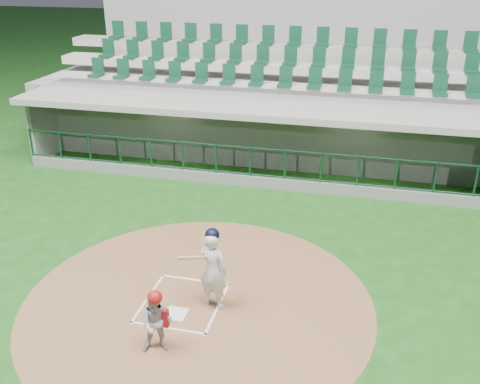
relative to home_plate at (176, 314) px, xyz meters
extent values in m
plane|color=#144213|center=(0.00, 0.70, -0.02)|extent=(120.00, 120.00, 0.00)
cylinder|color=brown|center=(0.30, 0.50, -0.02)|extent=(7.20, 7.20, 0.01)
cube|color=silver|center=(0.00, 0.00, 0.00)|extent=(0.43, 0.43, 0.02)
cube|color=silver|center=(-0.75, 0.40, 0.00)|extent=(0.05, 1.80, 0.01)
cube|color=white|center=(0.75, 0.40, 0.00)|extent=(0.05, 1.80, 0.01)
cube|color=white|center=(0.00, 1.25, 0.00)|extent=(1.55, 0.05, 0.01)
cube|color=silver|center=(0.00, -0.45, 0.00)|extent=(1.55, 0.05, 0.01)
cube|color=slate|center=(0.00, 8.20, -0.57)|extent=(15.00, 3.00, 0.10)
cube|color=gray|center=(0.00, 9.80, 0.83)|extent=(15.00, 0.20, 2.70)
cube|color=beige|center=(0.00, 9.68, 1.08)|extent=(13.50, 0.04, 0.90)
cube|color=gray|center=(-7.50, 8.20, 0.83)|extent=(0.20, 3.00, 2.70)
cube|color=gray|center=(0.00, 7.95, 2.28)|extent=(15.40, 3.50, 0.20)
cube|color=slate|center=(0.00, 6.65, 0.13)|extent=(15.00, 0.15, 0.40)
cube|color=black|center=(0.00, 6.65, 1.70)|extent=(15.00, 0.01, 0.95)
cube|color=brown|center=(0.00, 9.25, -0.30)|extent=(12.75, 0.40, 0.45)
cube|color=white|center=(-3.00, 8.20, 2.15)|extent=(1.30, 0.35, 0.04)
cube|color=white|center=(3.00, 8.20, 2.15)|extent=(1.30, 0.35, 0.04)
imported|color=#A91B12|center=(-4.46, 8.87, 0.24)|extent=(1.07, 0.73, 1.53)
imported|color=maroon|center=(-1.63, 8.85, 0.35)|extent=(1.05, 0.50, 1.73)
imported|color=#B51B13|center=(2.16, 8.97, 0.29)|extent=(0.88, 0.65, 1.63)
imported|color=maroon|center=(5.96, 9.09, 0.31)|extent=(1.56, 0.52, 1.67)
cube|color=gray|center=(0.00, 11.45, 1.13)|extent=(17.00, 6.50, 2.50)
cube|color=#A5A095|center=(0.00, 9.95, 2.28)|extent=(16.60, 0.95, 0.30)
cube|color=#ABA49A|center=(0.00, 10.90, 2.83)|extent=(16.60, 0.95, 0.30)
cube|color=gray|center=(0.00, 11.85, 3.38)|extent=(16.60, 0.95, 0.30)
cube|color=gray|center=(0.00, 14.80, 2.50)|extent=(17.00, 0.25, 5.05)
imported|color=silver|center=(0.65, 0.47, 0.83)|extent=(0.69, 0.53, 1.68)
sphere|color=black|center=(0.65, 0.47, 1.61)|extent=(0.28, 0.28, 0.28)
cylinder|color=tan|center=(0.40, 0.22, 1.23)|extent=(0.58, 0.79, 0.39)
imported|color=#97979C|center=(0.07, -1.06, 0.58)|extent=(0.69, 0.61, 1.19)
sphere|color=maroon|center=(0.07, -1.06, 1.13)|extent=(0.26, 0.26, 0.26)
cube|color=maroon|center=(0.07, -0.91, 0.60)|extent=(0.32, 0.10, 0.35)
camera|label=1|loc=(3.31, -8.16, 6.53)|focal=40.00mm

